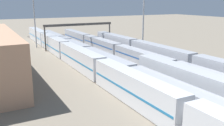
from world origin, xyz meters
TOP-DOWN VIEW (x-y plane):
  - ground_plane at (0.00, 0.00)m, footprint 400.00×400.00m
  - track_bed_0 at (0.00, -10.00)m, footprint 140.00×2.80m
  - track_bed_1 at (0.00, -5.00)m, footprint 140.00×2.80m
  - track_bed_2 at (0.00, 0.00)m, footprint 140.00×2.80m
  - track_bed_3 at (0.00, 5.00)m, footprint 140.00×2.80m
  - track_bed_4 at (0.00, 10.00)m, footprint 140.00×2.80m
  - train_on_track_3 at (-1.12, 5.00)m, footprint 119.80×3.00m
  - train_on_track_4 at (2.87, 10.00)m, footprint 119.80×3.06m
  - train_on_track_1 at (0.38, -5.00)m, footprint 114.80×3.06m
  - train_on_track_0 at (-14.99, -10.00)m, footprint 95.60×3.00m
  - signal_gantry at (29.74, 0.00)m, footprint 0.70×25.00m

SIDE VIEW (x-z plane):
  - ground_plane at x=0.00m, z-range 0.00..0.00m
  - track_bed_0 at x=0.00m, z-range 0.00..0.12m
  - track_bed_1 at x=0.00m, z-range 0.00..0.12m
  - track_bed_2 at x=0.00m, z-range 0.00..0.12m
  - track_bed_3 at x=0.00m, z-range 0.00..0.12m
  - track_bed_4 at x=0.00m, z-range 0.00..0.12m
  - train_on_track_3 at x=-1.12m, z-range 0.12..3.92m
  - train_on_track_1 at x=0.38m, z-range -0.13..4.27m
  - train_on_track_4 at x=2.87m, z-range 0.10..5.10m
  - train_on_track_0 at x=-14.99m, z-range 0.12..5.12m
  - signal_gantry at x=29.74m, z-range 3.02..11.82m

